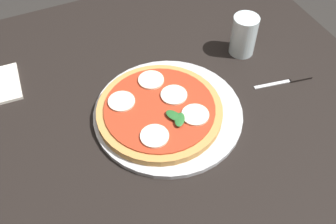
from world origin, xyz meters
The scene contains 6 objects.
dining_table centered at (0.00, 0.00, 0.61)m, with size 1.14×1.03×0.71m.
serving_tray centered at (0.03, 0.03, 0.72)m, with size 0.35×0.35×0.01m, color silver.
pizza centered at (0.04, 0.05, 0.74)m, with size 0.29×0.29×0.03m.
napkin centered at (0.29, 0.38, 0.72)m, with size 0.13×0.09×0.01m, color white.
knife centered at (0.01, -0.29, 0.71)m, with size 0.04×0.15×0.01m.
glass_cup centered at (0.16, -0.24, 0.77)m, with size 0.07×0.07×0.11m, color silver.
Camera 1 is at (-0.49, 0.27, 1.41)m, focal length 41.30 mm.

